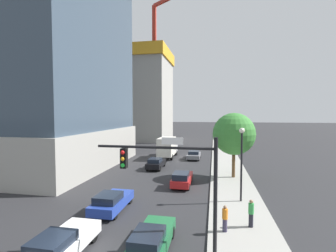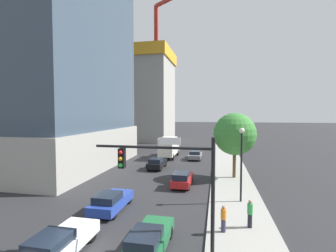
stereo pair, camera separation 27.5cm
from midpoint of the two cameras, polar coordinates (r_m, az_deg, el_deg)
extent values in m
cube|color=#9E9B93|center=(30.70, 14.73, -10.78)|extent=(4.32, 120.00, 0.15)
cube|color=#9E9B93|center=(37.10, -25.26, -4.67)|extent=(16.86, 21.72, 5.14)
cube|color=#9E9B93|center=(68.18, -4.88, 7.21)|extent=(13.15, 15.96, 24.75)
cube|color=gold|center=(69.83, -4.92, 16.14)|extent=(13.94, 16.92, 3.00)
cube|color=red|center=(63.11, -2.65, 12.03)|extent=(0.90, 0.90, 34.53)
cylinder|color=black|center=(12.69, 11.22, -16.26)|extent=(0.20, 0.20, 6.00)
cylinder|color=black|center=(12.51, -3.17, -5.08)|extent=(6.24, 0.14, 0.14)
cube|color=black|center=(13.13, -10.26, -7.50)|extent=(0.32, 0.36, 1.05)
sphere|color=red|center=(12.90, -10.59, -6.16)|extent=(0.22, 0.22, 0.22)
sphere|color=orange|center=(12.96, -10.58, -7.64)|extent=(0.22, 0.22, 0.22)
sphere|color=green|center=(13.03, -10.57, -9.11)|extent=(0.22, 0.22, 0.22)
cube|color=white|center=(12.27, 1.07, -3.59)|extent=(1.10, 0.04, 0.36)
cylinder|color=black|center=(20.71, 17.32, -9.33)|extent=(0.16, 0.16, 5.61)
sphere|color=silver|center=(20.29, 17.45, -1.06)|extent=(0.44, 0.44, 0.44)
cylinder|color=brown|center=(28.35, 15.69, -8.54)|extent=(0.36, 0.36, 3.13)
sphere|color=#387F33|center=(27.89, 15.79, -1.82)|extent=(4.71, 4.71, 4.71)
cube|color=silver|center=(14.78, -23.40, -24.15)|extent=(1.92, 4.61, 0.66)
cube|color=#19212D|center=(13.91, -25.64, -23.36)|extent=(1.62, 1.99, 0.48)
cylinder|color=black|center=(16.50, -22.61, -22.23)|extent=(0.22, 0.71, 0.71)
cylinder|color=black|center=(15.69, -17.03, -23.51)|extent=(0.22, 0.71, 0.71)
cube|color=#233D9E|center=(19.63, -12.76, -17.13)|extent=(1.92, 4.42, 0.65)
cube|color=#19212D|center=(18.84, -13.68, -16.12)|extent=(1.62, 1.97, 0.52)
cylinder|color=black|center=(21.34, -13.17, -16.25)|extent=(0.22, 0.64, 0.64)
cylinder|color=black|center=(20.73, -8.73, -16.80)|extent=(0.22, 0.64, 0.64)
cylinder|color=black|center=(18.83, -17.23, -18.98)|extent=(0.22, 0.64, 0.64)
cylinder|color=black|center=(18.13, -12.24, -19.81)|extent=(0.22, 0.64, 0.64)
cube|color=#1E6638|center=(14.09, -3.65, -25.43)|extent=(1.74, 4.69, 0.65)
cube|color=#19212D|center=(13.00, -4.86, -24.95)|extent=(1.46, 2.04, 0.57)
cylinder|color=black|center=(15.77, -4.92, -23.31)|extent=(0.22, 0.68, 0.68)
cylinder|color=black|center=(15.44, 1.06, -23.89)|extent=(0.22, 0.68, 0.68)
cube|color=red|center=(25.19, 3.78, -12.47)|extent=(1.77, 4.52, 0.69)
cube|color=#19212D|center=(24.02, 3.44, -11.68)|extent=(1.48, 2.01, 0.58)
cylinder|color=black|center=(26.84, 2.55, -12.15)|extent=(0.22, 0.64, 0.64)
cylinder|color=black|center=(26.65, 5.93, -12.27)|extent=(0.22, 0.64, 0.64)
cylinder|color=black|center=(23.93, 1.36, -14.03)|extent=(0.22, 0.64, 0.64)
cylinder|color=black|center=(23.71, 5.18, -14.20)|extent=(0.22, 0.64, 0.64)
cube|color=slate|center=(39.21, 6.67, -6.95)|extent=(1.94, 4.46, 0.59)
cube|color=#19212D|center=(38.80, 6.63, -6.26)|extent=(1.63, 1.94, 0.48)
cylinder|color=black|center=(40.82, 5.65, -6.90)|extent=(0.22, 0.67, 0.67)
cylinder|color=black|center=(40.68, 8.06, -6.95)|extent=(0.22, 0.67, 0.67)
cylinder|color=black|center=(37.85, 5.17, -7.68)|extent=(0.22, 0.67, 0.67)
cylinder|color=black|center=(37.70, 7.77, -7.74)|extent=(0.22, 0.67, 0.67)
cube|color=black|center=(32.47, -2.36, -8.90)|extent=(1.83, 4.37, 0.67)
cube|color=#19212D|center=(31.79, -2.62, -8.09)|extent=(1.53, 1.98, 0.48)
cylinder|color=black|center=(34.13, -3.07, -8.80)|extent=(0.22, 0.72, 0.72)
cylinder|color=black|center=(33.76, -0.40, -8.93)|extent=(0.22, 0.72, 0.72)
cylinder|color=black|center=(31.33, -4.47, -9.88)|extent=(0.22, 0.72, 0.72)
cylinder|color=black|center=(30.93, -1.56, -10.04)|extent=(0.22, 0.72, 0.72)
cube|color=silver|center=(42.59, 1.11, -4.89)|extent=(2.32, 1.90, 1.83)
cube|color=silver|center=(39.14, 0.18, -4.84)|extent=(2.32, 4.74, 2.83)
cylinder|color=black|center=(42.93, -0.24, -6.19)|extent=(0.30, 0.97, 0.97)
cylinder|color=black|center=(42.57, 2.47, -6.27)|extent=(0.30, 0.97, 0.97)
cylinder|color=black|center=(38.45, -1.67, -7.27)|extent=(0.30, 0.97, 0.97)
cylinder|color=black|center=(38.04, 1.34, -7.38)|extent=(0.30, 0.97, 0.97)
cylinder|color=black|center=(17.10, 19.27, -20.40)|extent=(0.28, 0.28, 0.86)
cylinder|color=green|center=(16.82, 19.32, -18.03)|extent=(0.34, 0.34, 0.66)
sphere|color=#997051|center=(16.67, 19.35, -16.60)|extent=(0.23, 0.23, 0.23)
cylinder|color=#38334C|center=(16.15, 13.50, -21.90)|extent=(0.28, 0.28, 0.79)
cylinder|color=orange|center=(15.88, 13.53, -19.63)|extent=(0.34, 0.34, 0.61)
sphere|color=#997051|center=(15.72, 13.55, -18.25)|extent=(0.21, 0.21, 0.21)
camera|label=1|loc=(0.14, -89.64, 0.02)|focal=25.75mm
camera|label=2|loc=(0.14, 90.36, -0.02)|focal=25.75mm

